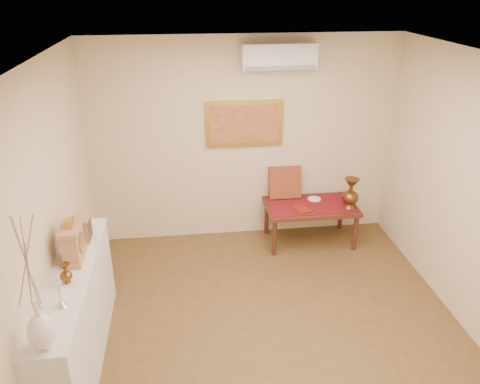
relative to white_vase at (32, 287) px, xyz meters
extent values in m
plane|color=brown|center=(1.81, 0.90, -1.49)|extent=(4.50, 4.50, 0.00)
plane|color=white|center=(1.81, 0.90, 1.21)|extent=(4.50, 4.50, 0.00)
cube|color=beige|center=(1.81, 3.15, -0.14)|extent=(4.00, 0.02, 2.70)
cube|color=beige|center=(-0.19, 0.90, -0.14)|extent=(0.02, 4.50, 2.70)
cube|color=maroon|center=(2.66, 2.78, -0.93)|extent=(1.14, 0.59, 0.01)
cylinder|color=white|center=(2.74, 2.92, -0.92)|extent=(0.18, 0.18, 0.01)
cube|color=maroon|center=(2.50, 2.65, -0.92)|extent=(0.26, 0.30, 0.01)
cube|color=maroon|center=(2.35, 3.05, -0.71)|extent=(0.43, 0.19, 0.44)
cube|color=silver|center=(-0.02, 0.90, -1.01)|extent=(0.35, 2.00, 0.95)
cube|color=silver|center=(-0.02, 0.90, -0.52)|extent=(0.37, 2.02, 0.03)
cube|color=tan|center=(-0.01, 1.12, -0.48)|extent=(0.16, 0.36, 0.05)
cube|color=tan|center=(-0.01, 1.12, -0.33)|extent=(0.14, 0.30, 0.25)
cylinder|color=beige|center=(0.07, 1.12, -0.33)|extent=(0.01, 0.17, 0.17)
cylinder|color=gold|center=(0.07, 1.12, -0.33)|extent=(0.01, 0.19, 0.19)
cube|color=tan|center=(-0.01, 1.12, -0.19)|extent=(0.17, 0.34, 0.04)
cube|color=gold|center=(-0.01, 1.12, -0.13)|extent=(0.06, 0.11, 0.07)
cube|color=tan|center=(0.00, 1.46, -0.40)|extent=(0.15, 0.20, 0.22)
cube|color=#4F2517|center=(0.08, 1.46, -0.45)|extent=(0.01, 0.17, 0.09)
cube|color=#4F2517|center=(0.08, 1.46, -0.35)|extent=(0.01, 0.17, 0.09)
cube|color=tan|center=(0.00, 1.46, -0.28)|extent=(0.16, 0.21, 0.02)
cube|color=#4F2517|center=(2.66, 2.78, -0.96)|extent=(1.20, 0.70, 0.05)
cylinder|color=#4F2517|center=(2.12, 2.49, -1.24)|extent=(0.06, 0.06, 0.50)
cylinder|color=#4F2517|center=(3.20, 2.49, -1.24)|extent=(0.06, 0.06, 0.50)
cylinder|color=#4F2517|center=(2.12, 3.07, -1.24)|extent=(0.06, 0.06, 0.50)
cylinder|color=#4F2517|center=(3.20, 3.07, -1.24)|extent=(0.06, 0.06, 0.50)
cube|color=gold|center=(1.81, 3.12, 0.11)|extent=(1.00, 0.05, 0.60)
cube|color=#BA6E40|center=(1.81, 3.10, 0.11)|extent=(0.88, 0.01, 0.48)
cube|color=white|center=(2.21, 3.02, 0.96)|extent=(0.90, 0.24, 0.30)
cube|color=gray|center=(2.21, 2.90, 0.84)|extent=(0.86, 0.02, 0.05)
camera|label=1|loc=(1.03, -2.64, 1.83)|focal=35.00mm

